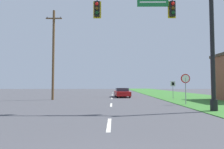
{
  "coord_description": "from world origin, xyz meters",
  "views": [
    {
      "loc": [
        0.18,
        -2.29,
        1.63
      ],
      "look_at": [
        0.0,
        24.12,
        3.02
      ],
      "focal_mm": 32.0,
      "sensor_mm": 36.0,
      "label": 1
    }
  ],
  "objects_px": {
    "signal_mast": "(181,33)",
    "car_ahead": "(122,93)",
    "stop_sign": "(185,82)",
    "route_sign_post": "(173,86)",
    "utility_pole_near": "(53,53)"
  },
  "relations": [
    {
      "from": "car_ahead",
      "to": "utility_pole_near",
      "type": "bearing_deg",
      "value": -147.6
    },
    {
      "from": "car_ahead",
      "to": "utility_pole_near",
      "type": "xyz_separation_m",
      "value": [
        -7.85,
        -4.98,
        4.55
      ]
    },
    {
      "from": "route_sign_post",
      "to": "signal_mast",
      "type": "bearing_deg",
      "value": -103.92
    },
    {
      "from": "signal_mast",
      "to": "stop_sign",
      "type": "xyz_separation_m",
      "value": [
        1.76,
        4.19,
        -3.05
      ]
    },
    {
      "from": "stop_sign",
      "to": "utility_pole_near",
      "type": "height_order",
      "value": "utility_pole_near"
    },
    {
      "from": "utility_pole_near",
      "to": "stop_sign",
      "type": "bearing_deg",
      "value": -22.77
    },
    {
      "from": "signal_mast",
      "to": "car_ahead",
      "type": "distance_m",
      "value": 15.43
    },
    {
      "from": "stop_sign",
      "to": "route_sign_post",
      "type": "bearing_deg",
      "value": 82.21
    },
    {
      "from": "signal_mast",
      "to": "car_ahead",
      "type": "height_order",
      "value": "signal_mast"
    },
    {
      "from": "car_ahead",
      "to": "stop_sign",
      "type": "distance_m",
      "value": 11.45
    },
    {
      "from": "utility_pole_near",
      "to": "route_sign_post",
      "type": "bearing_deg",
      "value": 4.98
    },
    {
      "from": "car_ahead",
      "to": "stop_sign",
      "type": "bearing_deg",
      "value": -64.87
    },
    {
      "from": "stop_sign",
      "to": "car_ahead",
      "type": "bearing_deg",
      "value": 115.13
    },
    {
      "from": "stop_sign",
      "to": "utility_pole_near",
      "type": "relative_size",
      "value": 0.25
    },
    {
      "from": "signal_mast",
      "to": "utility_pole_near",
      "type": "relative_size",
      "value": 0.86
    }
  ]
}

